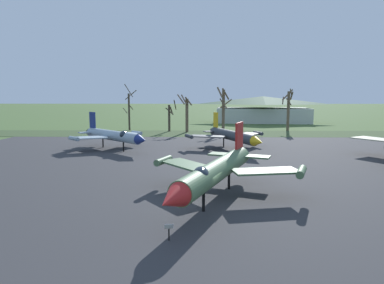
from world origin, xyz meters
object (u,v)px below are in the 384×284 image
jet_fighter_front_left (217,170)px  visitor_building (263,110)px  jet_fighter_rear_center (233,136)px  jet_fighter_front_right (114,135)px  info_placard_front_left (169,230)px

jet_fighter_front_left → visitor_building: 76.85m
jet_fighter_rear_center → visitor_building: 52.64m
jet_fighter_front_right → jet_fighter_rear_center: jet_fighter_front_right is taller
jet_fighter_rear_center → info_placard_front_left: bearing=-101.6°
jet_fighter_front_left → info_placard_front_left: jet_fighter_front_left is taller
jet_fighter_front_right → info_placard_front_left: bearing=-71.1°
jet_fighter_front_left → jet_fighter_rear_center: bearing=81.6°
jet_fighter_front_left → jet_fighter_rear_center: jet_fighter_front_left is taller
jet_fighter_front_right → visitor_building: bearing=59.2°
jet_fighter_front_right → jet_fighter_front_left: bearing=-60.4°
info_placard_front_left → jet_fighter_front_right: jet_fighter_front_right is taller
jet_fighter_rear_center → jet_fighter_front_right: bearing=-178.8°
jet_fighter_front_left → jet_fighter_front_right: jet_fighter_front_left is taller
info_placard_front_left → visitor_building: 84.56m
info_placard_front_left → jet_fighter_front_right: size_ratio=0.08×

